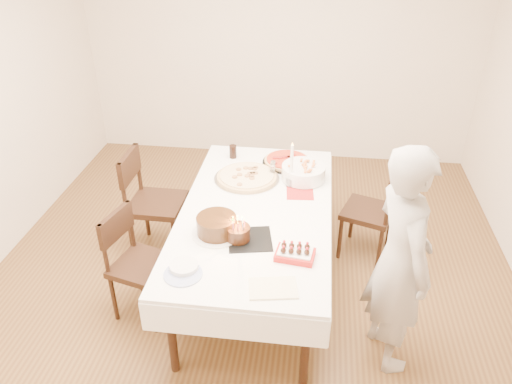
# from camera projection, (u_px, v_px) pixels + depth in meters

# --- Properties ---
(floor) EXTENTS (5.00, 5.00, 0.00)m
(floor) POSITION_uv_depth(u_px,v_px,m) (250.00, 285.00, 4.20)
(floor) COLOR #54351C
(floor) RESTS_ON ground
(wall_back) EXTENTS (4.50, 0.04, 2.70)m
(wall_back) POSITION_uv_depth(u_px,v_px,m) (280.00, 46.00, 5.63)
(wall_back) COLOR beige
(wall_back) RESTS_ON floor
(dining_table) EXTENTS (1.32, 2.23, 0.75)m
(dining_table) POSITION_uv_depth(u_px,v_px,m) (256.00, 248.00, 4.02)
(dining_table) COLOR white
(dining_table) RESTS_ON floor
(chair_right_savory) EXTENTS (0.57, 0.57, 0.88)m
(chair_right_savory) POSITION_uv_depth(u_px,v_px,m) (368.00, 212.00, 4.36)
(chair_right_savory) COLOR black
(chair_right_savory) RESTS_ON floor
(chair_left_savory) EXTENTS (0.51, 0.51, 0.98)m
(chair_left_savory) POSITION_uv_depth(u_px,v_px,m) (157.00, 204.00, 4.38)
(chair_left_savory) COLOR black
(chair_left_savory) RESTS_ON floor
(chair_left_dessert) EXTENTS (0.55, 0.55, 0.88)m
(chair_left_dessert) POSITION_uv_depth(u_px,v_px,m) (143.00, 266.00, 3.73)
(chair_left_dessert) COLOR black
(chair_left_dessert) RESTS_ON floor
(person) EXTENTS (0.56, 0.69, 1.64)m
(person) POSITION_uv_depth(u_px,v_px,m) (400.00, 261.00, 3.18)
(person) COLOR #B1ABA7
(person) RESTS_ON floor
(pizza_white) EXTENTS (0.56, 0.56, 0.04)m
(pizza_white) POSITION_uv_depth(u_px,v_px,m) (247.00, 177.00, 4.21)
(pizza_white) COLOR beige
(pizza_white) RESTS_ON dining_table
(pizza_pepperoni) EXTENTS (0.46, 0.46, 0.04)m
(pizza_pepperoni) POSITION_uv_depth(u_px,v_px,m) (287.00, 161.00, 4.47)
(pizza_pepperoni) COLOR red
(pizza_pepperoni) RESTS_ON dining_table
(red_placemat) EXTENTS (0.23, 0.23, 0.01)m
(red_placemat) POSITION_uv_depth(u_px,v_px,m) (300.00, 193.00, 4.03)
(red_placemat) COLOR #B21E1E
(red_placemat) RESTS_ON dining_table
(pasta_bowl) EXTENTS (0.43, 0.43, 0.12)m
(pasta_bowl) POSITION_uv_depth(u_px,v_px,m) (303.00, 172.00, 4.19)
(pasta_bowl) COLOR white
(pasta_bowl) RESTS_ON dining_table
(taper_candle) EXTENTS (0.11, 0.11, 0.40)m
(taper_candle) POSITION_uv_depth(u_px,v_px,m) (292.00, 164.00, 4.03)
(taper_candle) COLOR white
(taper_candle) RESTS_ON dining_table
(shaker_pair) EXTENTS (0.13, 0.13, 0.12)m
(shaker_pair) POSITION_uv_depth(u_px,v_px,m) (272.00, 170.00, 4.24)
(shaker_pair) COLOR white
(shaker_pair) RESTS_ON dining_table
(cola_glass) EXTENTS (0.08, 0.08, 0.12)m
(cola_glass) POSITION_uv_depth(u_px,v_px,m) (233.00, 152.00, 4.54)
(cola_glass) COLOR black
(cola_glass) RESTS_ON dining_table
(layer_cake) EXTENTS (0.41, 0.41, 0.14)m
(layer_cake) POSITION_uv_depth(u_px,v_px,m) (217.00, 226.00, 3.51)
(layer_cake) COLOR #341D0D
(layer_cake) RESTS_ON dining_table
(cake_board) EXTENTS (0.35, 0.35, 0.01)m
(cake_board) POSITION_uv_depth(u_px,v_px,m) (250.00, 240.00, 3.49)
(cake_board) COLOR black
(cake_board) RESTS_ON dining_table
(birthday_cake) EXTENTS (0.18, 0.18, 0.16)m
(birthday_cake) POSITION_uv_depth(u_px,v_px,m) (238.00, 229.00, 3.44)
(birthday_cake) COLOR #35190E
(birthday_cake) RESTS_ON dining_table
(strawberry_box) EXTENTS (0.28, 0.20, 0.07)m
(strawberry_box) POSITION_uv_depth(u_px,v_px,m) (295.00, 254.00, 3.30)
(strawberry_box) COLOR #AD1713
(strawberry_box) RESTS_ON dining_table
(box_lid) EXTENTS (0.33, 0.25, 0.02)m
(box_lid) POSITION_uv_depth(u_px,v_px,m) (273.00, 289.00, 3.06)
(box_lid) COLOR beige
(box_lid) RESTS_ON dining_table
(plate_stack) EXTENTS (0.25, 0.25, 0.04)m
(plate_stack) POSITION_uv_depth(u_px,v_px,m) (184.00, 267.00, 3.21)
(plate_stack) COLOR white
(plate_stack) RESTS_ON dining_table
(china_plate) EXTENTS (0.33, 0.33, 0.01)m
(china_plate) POSITION_uv_depth(u_px,v_px,m) (183.00, 274.00, 3.17)
(china_plate) COLOR white
(china_plate) RESTS_ON dining_table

